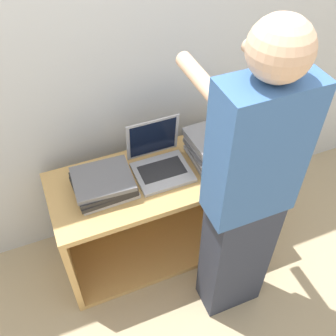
% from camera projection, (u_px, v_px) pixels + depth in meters
% --- Properties ---
extents(ground_plane, '(12.00, 12.00, 0.00)m').
position_uv_depth(ground_plane, '(179.00, 275.00, 2.58)').
color(ground_plane, tan).
extents(wall_back, '(8.00, 0.05, 2.40)m').
position_uv_depth(wall_back, '(137.00, 65.00, 2.14)').
color(wall_back, silver).
rests_on(wall_back, ground_plane).
extents(cart, '(1.31, 0.54, 0.70)m').
position_uv_depth(cart, '(159.00, 204.00, 2.55)').
color(cart, tan).
rests_on(cart, ground_plane).
extents(laptop_open, '(0.31, 0.30, 0.29)m').
position_uv_depth(laptop_open, '(159.00, 161.00, 2.25)').
color(laptop_open, '#B7B7BC').
rests_on(laptop_open, cart).
extents(laptop_stack_left, '(0.33, 0.28, 0.10)m').
position_uv_depth(laptop_stack_left, '(104.00, 184.00, 2.13)').
color(laptop_stack_left, '#B7B7BC').
rests_on(laptop_stack_left, cart).
extents(laptop_stack_right, '(0.34, 0.29, 0.18)m').
position_uv_depth(laptop_stack_right, '(217.00, 146.00, 2.28)').
color(laptop_stack_right, gray).
rests_on(laptop_stack_right, cart).
extents(person, '(0.40, 0.54, 1.80)m').
position_uv_depth(person, '(247.00, 198.00, 1.84)').
color(person, '#2D3342').
rests_on(person, ground_plane).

